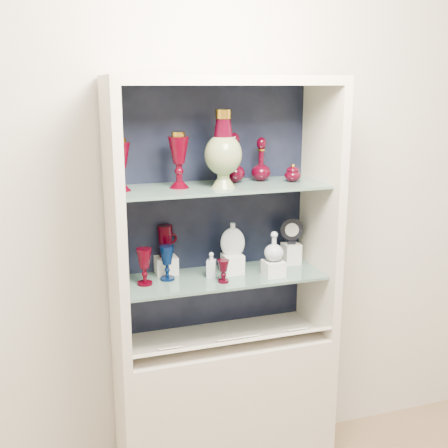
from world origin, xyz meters
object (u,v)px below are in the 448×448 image
object	(u,v)px
cobalt_goblet	(167,263)
cameo_medallion	(292,231)
clear_round_decanter	(274,247)
pedestal_lamp_right	(179,160)
ruby_goblet_small	(223,271)
lidded_bowl	(293,173)
clear_square_bottle	(211,265)
ruby_decanter_a	(234,155)
ruby_pitcher	(165,241)
flat_flask	(233,238)
ruby_goblet_tall	(144,267)
pedestal_lamp_left	(121,165)
enamel_urn	(223,149)
ruby_decanter_b	(261,158)

from	to	relation	value
cobalt_goblet	cameo_medallion	distance (m)	0.64
cobalt_goblet	clear_round_decanter	world-z (taller)	clear_round_decanter
pedestal_lamp_right	ruby_goblet_small	xyz separation A→B (m)	(0.17, -0.09, -0.49)
lidded_bowl	clear_round_decanter	size ratio (longest dim) A/B	0.64
cobalt_goblet	clear_square_bottle	world-z (taller)	cobalt_goblet
ruby_decanter_a	cobalt_goblet	bearing A→B (deg)	-175.11
pedestal_lamp_right	ruby_pitcher	xyz separation A→B (m)	(-0.04, 0.12, -0.39)
ruby_pitcher	flat_flask	xyz separation A→B (m)	(0.29, -0.10, 0.01)
ruby_goblet_tall	clear_square_bottle	xyz separation A→B (m)	(0.31, -0.00, -0.02)
ruby_decanter_a	flat_flask	bearing A→B (deg)	-116.55
pedestal_lamp_left	enamel_urn	world-z (taller)	enamel_urn
ruby_decanter_a	clear_round_decanter	bearing A→B (deg)	-41.35
ruby_pitcher	clear_square_bottle	xyz separation A→B (m)	(0.18, -0.13, -0.09)
enamel_urn	cobalt_goblet	xyz separation A→B (m)	(-0.24, 0.08, -0.51)
pedestal_lamp_right	enamel_urn	distance (m)	0.20
ruby_decanter_b	pedestal_lamp_right	bearing A→B (deg)	-172.13
enamel_urn	ruby_decanter_b	bearing A→B (deg)	26.31
cameo_medallion	ruby_goblet_tall	bearing A→B (deg)	-155.97
ruby_decanter_a	cobalt_goblet	world-z (taller)	ruby_decanter_a
lidded_bowl	clear_square_bottle	world-z (taller)	lidded_bowl
cobalt_goblet	ruby_pitcher	size ratio (longest dim) A/B	1.06
ruby_decanter_a	ruby_decanter_b	size ratio (longest dim) A/B	1.18
pedestal_lamp_left	ruby_goblet_tall	distance (m)	0.46
pedestal_lamp_right	ruby_goblet_small	world-z (taller)	pedestal_lamp_right
ruby_goblet_small	clear_square_bottle	size ratio (longest dim) A/B	0.87
ruby_decanter_a	ruby_pitcher	size ratio (longest dim) A/B	1.70
lidded_bowl	flat_flask	size ratio (longest dim) A/B	0.54
flat_flask	pedestal_lamp_left	bearing A→B (deg)	-162.90
ruby_goblet_tall	pedestal_lamp_right	bearing A→B (deg)	3.05
ruby_decanter_a	clear_round_decanter	size ratio (longest dim) A/B	1.89
ruby_decanter_b	ruby_goblet_small	distance (m)	0.55
enamel_urn	lidded_bowl	world-z (taller)	enamel_urn
cameo_medallion	clear_round_decanter	bearing A→B (deg)	-118.95
ruby_decanter_b	lidded_bowl	world-z (taller)	ruby_decanter_b
clear_round_decanter	ruby_decanter_b	bearing A→B (deg)	96.20
ruby_goblet_tall	flat_flask	size ratio (longest dim) A/B	1.05
ruby_decanter_b	enamel_urn	bearing A→B (deg)	-153.69
flat_flask	ruby_pitcher	bearing A→B (deg)	177.46
ruby_decanter_b	cameo_medallion	size ratio (longest dim) A/B	1.63
clear_square_bottle	clear_round_decanter	bearing A→B (deg)	-14.00
ruby_goblet_tall	ruby_goblet_small	world-z (taller)	ruby_goblet_tall
ruby_pitcher	flat_flask	world-z (taller)	flat_flask
ruby_goblet_tall	ruby_decanter_a	bearing A→B (deg)	7.87
enamel_urn	clear_round_decanter	world-z (taller)	enamel_urn
ruby_goblet_tall	clear_round_decanter	size ratio (longest dim) A/B	1.23
pedestal_lamp_right	ruby_decanter_b	xyz separation A→B (m)	(0.40, 0.06, -0.01)
clear_square_bottle	clear_round_decanter	xyz separation A→B (m)	(0.28, -0.07, 0.08)
ruby_goblet_tall	clear_square_bottle	distance (m)	0.31
ruby_goblet_tall	ruby_goblet_small	size ratio (longest dim) A/B	1.59
ruby_decanter_a	flat_flask	distance (m)	0.38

